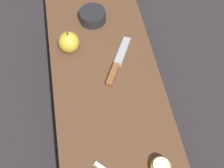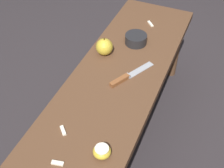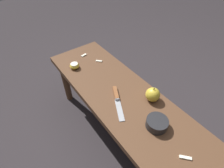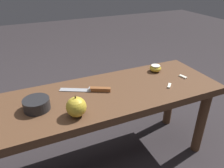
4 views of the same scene
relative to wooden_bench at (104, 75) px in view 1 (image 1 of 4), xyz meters
The scene contains 7 objects.
ground_plane 0.41m from the wooden_bench, ahead, with size 8.00×8.00×0.00m, color #2D282B.
wooden_bench is the anchor object (origin of this frame).
knife 0.09m from the wooden_bench, 62.89° to the left, with size 0.25×0.15×0.02m.
apple_whole 0.20m from the wooden_bench, 131.28° to the right, with size 0.09×0.09×0.10m.
apple_cut 0.47m from the wooden_bench, 14.01° to the left, with size 0.07×0.07×0.04m.
apple_slice_center 0.42m from the wooden_bench, 10.69° to the right, with size 0.05×0.04×0.01m.
bowl 0.28m from the wooden_bench, behind, with size 0.12×0.12×0.05m.
Camera 1 is at (0.75, -0.10, 1.48)m, focal length 50.00 mm.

